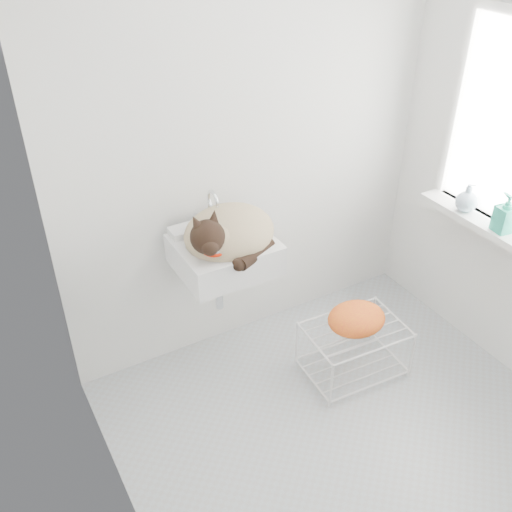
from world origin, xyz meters
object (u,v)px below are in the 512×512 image
wire_rack (353,351)px  bottle_b (501,231)px  sink (224,241)px  bottle_c (464,210)px  cat (227,235)px

wire_rack → bottle_b: (0.71, -0.23, 0.70)m
sink → bottle_b: 1.44m
sink → bottle_c: 1.35m
cat → bottle_b: (1.29, -0.61, -0.04)m
cat → sink: bearing=112.1°
wire_rack → bottle_c: bearing=2.3°
bottle_c → wire_rack: bearing=-177.7°
wire_rack → sink: bearing=146.1°
cat → bottle_c: bearing=-23.8°
cat → wire_rack: size_ratio=1.00×
bottle_b → bottle_c: bearing=90.0°
cat → bottle_c: 1.34m
bottle_b → bottle_c: 0.25m
sink → cat: size_ratio=0.93×
bottle_b → bottle_c: size_ratio=1.33×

